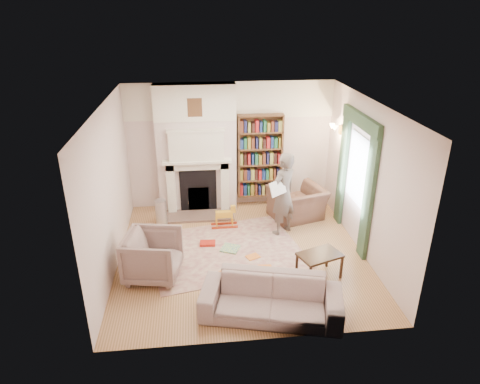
{
  "coord_description": "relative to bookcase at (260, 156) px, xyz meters",
  "views": [
    {
      "loc": [
        -0.76,
        -6.81,
        4.28
      ],
      "look_at": [
        0.0,
        0.25,
        1.15
      ],
      "focal_mm": 32.0,
      "sensor_mm": 36.0,
      "label": 1
    }
  ],
  "objects": [
    {
      "name": "newspaper",
      "position": [
        0.1,
        -1.6,
        -0.1
      ],
      "size": [
        0.38,
        0.34,
        0.27
      ],
      "primitive_type": "cube",
      "rotation": [
        -0.35,
        0.0,
        0.66
      ],
      "color": "white",
      "rests_on": "man_reading"
    },
    {
      "name": "rocking_horse",
      "position": [
        -0.89,
        -1.04,
        -0.93
      ],
      "size": [
        0.55,
        0.23,
        0.48
      ],
      "primitive_type": null,
      "rotation": [
        0.0,
        0.0,
        0.02
      ],
      "color": "gold",
      "rests_on": "rug"
    },
    {
      "name": "curtain_left",
      "position": [
        1.55,
        -2.42,
        0.02
      ],
      "size": [
        0.07,
        0.32,
        2.4
      ],
      "primitive_type": "cube",
      "color": "#2D472F",
      "rests_on": "floor"
    },
    {
      "name": "board_game",
      "position": [
        -0.85,
        -1.96,
        -1.15
      ],
      "size": [
        0.42,
        0.42,
        0.03
      ],
      "primitive_type": "cube",
      "rotation": [
        0.0,
        0.0,
        -0.41
      ],
      "color": "#DEE14F",
      "rests_on": "rug"
    },
    {
      "name": "wall_front",
      "position": [
        -0.65,
        -4.37,
        0.22
      ],
      "size": [
        4.5,
        0.0,
        4.5
      ],
      "primitive_type": "plane",
      "rotation": [
        -1.57,
        0.0,
        0.0
      ],
      "color": "beige",
      "rests_on": "floor"
    },
    {
      "name": "fireplace",
      "position": [
        -1.4,
        -0.07,
        0.21
      ],
      "size": [
        1.7,
        0.58,
        2.8
      ],
      "color": "beige",
      "rests_on": "floor"
    },
    {
      "name": "comic_annuals",
      "position": [
        -0.6,
        -2.62,
        -1.16
      ],
      "size": [
        1.0,
        0.78,
        0.02
      ],
      "color": "red",
      "rests_on": "rug"
    },
    {
      "name": "sofa",
      "position": [
        -0.41,
        -3.87,
        -0.87
      ],
      "size": [
        2.2,
        1.29,
        0.6
      ],
      "primitive_type": "imported",
      "rotation": [
        0.0,
        0.0,
        -0.25
      ],
      "color": "#B3A694",
      "rests_on": "floor"
    },
    {
      "name": "wall_right",
      "position": [
        1.6,
        -2.12,
        0.22
      ],
      "size": [
        0.0,
        4.5,
        4.5
      ],
      "primitive_type": "plane",
      "rotation": [
        1.57,
        0.0,
        -1.57
      ],
      "color": "beige",
      "rests_on": "floor"
    },
    {
      "name": "paraffin_heater",
      "position": [
        -2.2,
        -0.77,
        -0.9
      ],
      "size": [
        0.24,
        0.24,
        0.55
      ],
      "primitive_type": "cylinder",
      "rotation": [
        0.0,
        0.0,
        -0.0
      ],
      "color": "#B3B4BB",
      "rests_on": "floor"
    },
    {
      "name": "game_box_lid",
      "position": [
        -1.27,
        -1.74,
        -1.14
      ],
      "size": [
        0.31,
        0.22,
        0.05
      ],
      "primitive_type": "cube",
      "rotation": [
        0.0,
        0.0,
        -0.08
      ],
      "color": "#A91F13",
      "rests_on": "rug"
    },
    {
      "name": "bookcase",
      "position": [
        0.0,
        0.0,
        0.0
      ],
      "size": [
        1.0,
        0.24,
        1.85
      ],
      "primitive_type": "cube",
      "color": "brown",
      "rests_on": "floor"
    },
    {
      "name": "pelmet",
      "position": [
        1.54,
        -1.72,
        1.2
      ],
      "size": [
        0.09,
        1.7,
        0.24
      ],
      "primitive_type": "cube",
      "color": "#2D472F",
      "rests_on": "wall_right"
    },
    {
      "name": "window",
      "position": [
        1.58,
        -1.72,
        0.27
      ],
      "size": [
        0.02,
        0.9,
        1.3
      ],
      "primitive_type": "cube",
      "color": "silver",
      "rests_on": "wall_right"
    },
    {
      "name": "wall_left",
      "position": [
        -2.9,
        -2.12,
        0.22
      ],
      "size": [
        0.0,
        4.5,
        4.5
      ],
      "primitive_type": "plane",
      "rotation": [
        1.57,
        0.0,
        1.57
      ],
      "color": "beige",
      "rests_on": "floor"
    },
    {
      "name": "rug",
      "position": [
        -0.94,
        -1.98,
        -1.17
      ],
      "size": [
        3.12,
        2.62,
        0.01
      ],
      "primitive_type": "cube",
      "rotation": [
        0.0,
        0.0,
        0.2
      ],
      "color": "beige",
      "rests_on": "floor"
    },
    {
      "name": "wall_sconce",
      "position": [
        1.38,
        -0.62,
        0.72
      ],
      "size": [
        0.2,
        0.24,
        0.24
      ],
      "primitive_type": null,
      "color": "gold",
      "rests_on": "wall_right"
    },
    {
      "name": "curtain_right",
      "position": [
        1.55,
        -1.02,
        0.02
      ],
      "size": [
        0.07,
        0.32,
        2.4
      ],
      "primitive_type": "cube",
      "color": "#2D472F",
      "rests_on": "floor"
    },
    {
      "name": "wall_back",
      "position": [
        -0.65,
        0.13,
        0.22
      ],
      "size": [
        4.5,
        0.0,
        4.5
      ],
      "primitive_type": "plane",
      "rotation": [
        1.57,
        0.0,
        0.0
      ],
      "color": "beige",
      "rests_on": "floor"
    },
    {
      "name": "coffee_table",
      "position": [
        0.57,
        -2.99,
        -0.95
      ],
      "size": [
        0.81,
        0.66,
        0.45
      ],
      "primitive_type": null,
      "rotation": [
        0.0,
        0.0,
        0.35
      ],
      "color": "#332012",
      "rests_on": "floor"
    },
    {
      "name": "floor",
      "position": [
        -0.65,
        -2.12,
        -1.18
      ],
      "size": [
        4.5,
        4.5,
        0.0
      ],
      "primitive_type": "plane",
      "color": "brown",
      "rests_on": "ground"
    },
    {
      "name": "armchair_reading",
      "position": [
        0.7,
        -0.8,
        -0.83
      ],
      "size": [
        1.3,
        1.2,
        0.7
      ],
      "primitive_type": "imported",
      "rotation": [
        0.0,
        0.0,
        3.43
      ],
      "color": "brown",
      "rests_on": "floor"
    },
    {
      "name": "man_reading",
      "position": [
        0.25,
        -1.4,
        -0.32
      ],
      "size": [
        0.74,
        0.7,
        1.71
      ],
      "primitive_type": "imported",
      "rotation": [
        0.0,
        0.0,
        3.8
      ],
      "color": "#5C5149",
      "rests_on": "floor"
    },
    {
      "name": "ceiling",
      "position": [
        -0.65,
        -2.12,
        1.62
      ],
      "size": [
        4.5,
        4.5,
        0.0
      ],
      "primitive_type": "plane",
      "rotation": [
        3.14,
        0.0,
        0.0
      ],
      "color": "white",
      "rests_on": "wall_back"
    },
    {
      "name": "armchair_left",
      "position": [
        -2.21,
        -2.68,
        -0.77
      ],
      "size": [
        1.04,
        1.01,
        0.81
      ],
      "primitive_type": "imported",
      "rotation": [
        0.0,
        0.0,
        1.39
      ],
      "color": "gray",
      "rests_on": "floor"
    }
  ]
}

